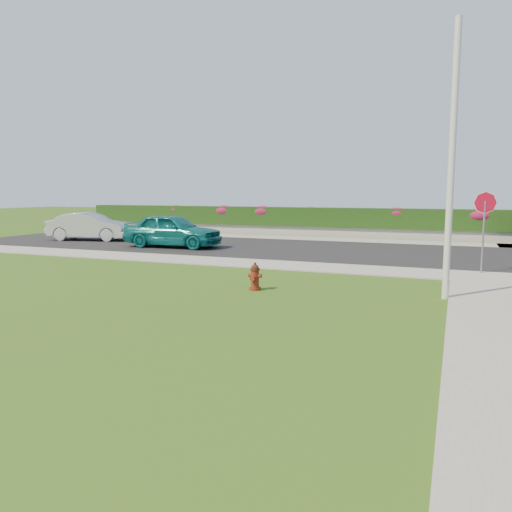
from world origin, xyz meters
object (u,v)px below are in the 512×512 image
at_px(utility_pole, 452,162).
at_px(stop_sign, 485,212).
at_px(sedan_silver, 90,226).
at_px(fire_hydrant, 255,277).
at_px(sedan_teal, 173,230).

height_order(utility_pole, stop_sign, utility_pole).
xyz_separation_m(sedan_silver, utility_pole, (17.98, -8.40, 2.55)).
xyz_separation_m(utility_pole, stop_sign, (0.99, 4.45, -1.36)).
bearing_deg(fire_hydrant, utility_pole, 11.14).
height_order(sedan_silver, utility_pole, utility_pole).
bearing_deg(sedan_silver, stop_sign, -114.48).
height_order(fire_hydrant, sedan_teal, sedan_teal).
bearing_deg(stop_sign, sedan_silver, 178.28).
xyz_separation_m(fire_hydrant, utility_pole, (4.78, 0.74, 2.97)).
relative_size(sedan_teal, utility_pole, 0.69).
relative_size(sedan_teal, stop_sign, 1.74).
relative_size(fire_hydrant, stop_sign, 0.28).
distance_m(sedan_silver, stop_sign, 19.41).
height_order(sedan_teal, utility_pole, utility_pole).
distance_m(fire_hydrant, sedan_teal, 10.80).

